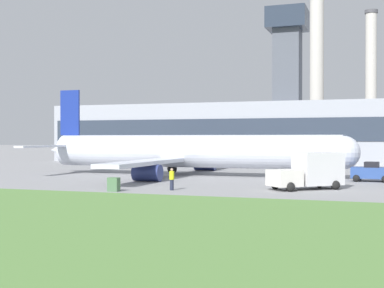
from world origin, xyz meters
TOP-DOWN VIEW (x-y plane):
  - ground_plane at (0.00, 0.00)m, footprint 400.00×400.00m
  - terminal_building at (0.10, 33.09)m, footprint 71.82×14.27m
  - smokestack_left at (3.24, 66.82)m, footprint 3.42×3.42m
  - smokestack_right at (14.33, 71.52)m, footprint 2.75×2.75m
  - airplane at (-3.09, 0.72)m, footprint 33.72×31.66m
  - pushback_tug at (15.12, -1.15)m, footprint 3.61×2.58m
  - baggage_truck at (10.77, -10.27)m, footprint 5.67×5.39m
  - ground_crew_person at (1.12, -14.43)m, footprint 0.48×0.48m
  - utility_cabinet at (-2.56, -16.64)m, footprint 0.80×0.58m

SIDE VIEW (x-z plane):
  - ground_plane at x=0.00m, z-range 0.00..0.00m
  - utility_cabinet at x=-2.56m, z-range 0.00..1.02m
  - pushback_tug at x=15.12m, z-range -0.09..1.67m
  - ground_crew_person at x=1.12m, z-range 0.02..1.66m
  - baggage_truck at x=10.77m, z-range -0.04..2.75m
  - airplane at x=-3.09m, z-range -2.18..7.08m
  - terminal_building at x=0.10m, z-range -7.03..17.21m
  - smokestack_right at x=14.33m, z-range 0.11..31.89m
  - smokestack_left at x=3.24m, z-range 0.14..43.72m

